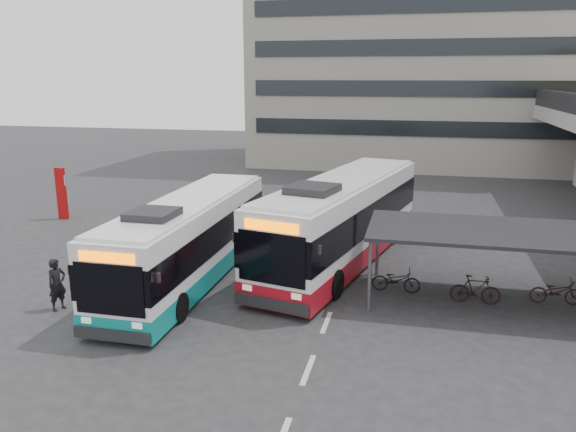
# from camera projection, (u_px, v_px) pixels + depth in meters

# --- Properties ---
(ground) EXTENTS (120.00, 120.00, 0.00)m
(ground) POSITION_uv_depth(u_px,v_px,m) (250.00, 315.00, 18.15)
(ground) COLOR #28282B
(ground) RESTS_ON ground
(bike_shelter) EXTENTS (10.00, 4.00, 2.54)m
(bike_shelter) POSITION_uv_depth(u_px,v_px,m) (518.00, 257.00, 18.74)
(bike_shelter) COLOR #595B60
(bike_shelter) RESTS_ON ground
(office_block) EXTENTS (30.00, 15.00, 25.00)m
(office_block) POSITION_uv_depth(u_px,v_px,m) (437.00, 16.00, 47.83)
(office_block) COLOR gray
(office_block) RESTS_ON ground
(road_markings) EXTENTS (0.15, 7.60, 0.01)m
(road_markings) POSITION_uv_depth(u_px,v_px,m) (308.00, 370.00, 14.77)
(road_markings) COLOR beige
(road_markings) RESTS_ON ground
(bus_main) EXTENTS (5.54, 12.96, 3.75)m
(bus_main) POSITION_uv_depth(u_px,v_px,m) (343.00, 220.00, 23.15)
(bus_main) COLOR white
(bus_main) RESTS_ON ground
(bus_teal) EXTENTS (2.55, 11.38, 3.36)m
(bus_teal) POSITION_uv_depth(u_px,v_px,m) (190.00, 240.00, 20.98)
(bus_teal) COLOR white
(bus_teal) RESTS_ON ground
(pedestrian) EXTENTS (0.63, 0.75, 1.76)m
(pedestrian) POSITION_uv_depth(u_px,v_px,m) (57.00, 284.00, 18.40)
(pedestrian) COLOR black
(pedestrian) RESTS_ON ground
(sign_totem_north) EXTENTS (0.61, 0.24, 2.79)m
(sign_totem_north) POSITION_uv_depth(u_px,v_px,m) (61.00, 193.00, 30.08)
(sign_totem_north) COLOR #9F090A
(sign_totem_north) RESTS_ON ground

